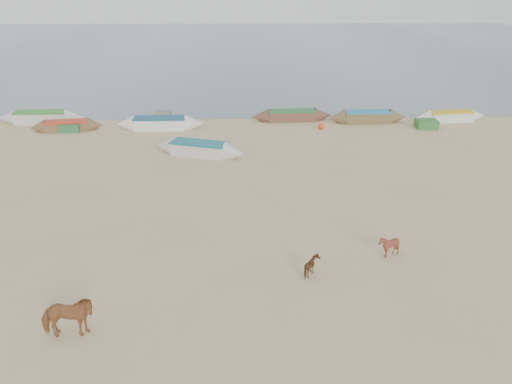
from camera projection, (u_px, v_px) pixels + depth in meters
ground at (260, 254)px, 19.41m from camera, size 140.00×140.00×0.00m
sea at (239, 43)px, 95.29m from camera, size 160.00×160.00×0.00m
cow_adult at (67, 318)px, 14.56m from camera, size 1.66×0.86×1.36m
calf_front at (389, 246)px, 19.08m from camera, size 1.00×0.94×0.93m
calf_right at (312, 266)px, 17.86m from camera, size 0.69×0.78×0.72m
near_canoe at (199, 149)px, 30.84m from camera, size 6.01×3.26×0.86m
waterline_canoes at (228, 119)px, 37.93m from camera, size 37.82×3.99×0.94m
beach_clutter at (302, 122)px, 37.60m from camera, size 46.29×4.96×0.64m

